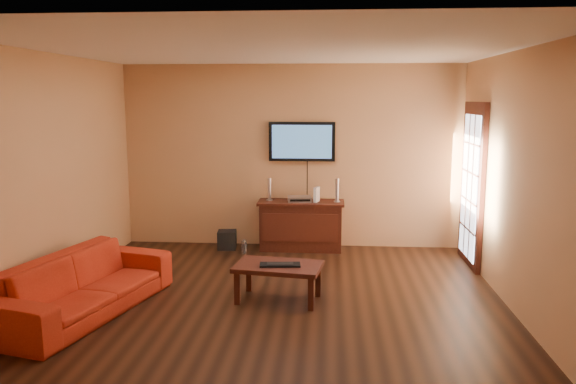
# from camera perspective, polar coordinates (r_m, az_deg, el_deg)

# --- Properties ---
(ground_plane) EXTENTS (5.00, 5.00, 0.00)m
(ground_plane) POSITION_cam_1_polar(r_m,az_deg,el_deg) (6.22, -1.32, -11.27)
(ground_plane) COLOR black
(ground_plane) RESTS_ON ground
(room_walls) EXTENTS (5.00, 5.00, 5.00)m
(room_walls) POSITION_cam_1_polar(r_m,az_deg,el_deg) (6.46, -0.83, 4.90)
(room_walls) COLOR tan
(room_walls) RESTS_ON ground
(french_door) EXTENTS (0.07, 1.02, 2.22)m
(french_door) POSITION_cam_1_polar(r_m,az_deg,el_deg) (7.81, 18.19, 0.51)
(french_door) COLOR black
(french_door) RESTS_ON ground
(media_console) EXTENTS (1.25, 0.48, 0.72)m
(media_console) POSITION_cam_1_polar(r_m,az_deg,el_deg) (8.26, 1.32, -3.38)
(media_console) COLOR black
(media_console) RESTS_ON ground
(television) EXTENTS (0.97, 0.08, 0.58)m
(television) POSITION_cam_1_polar(r_m,az_deg,el_deg) (8.27, 1.42, 5.14)
(television) COLOR black
(television) RESTS_ON ground
(coffee_table) EXTENTS (1.00, 0.69, 0.41)m
(coffee_table) POSITION_cam_1_polar(r_m,az_deg,el_deg) (6.21, -0.99, -7.89)
(coffee_table) COLOR black
(coffee_table) RESTS_ON ground
(sofa) EXTENTS (1.13, 2.19, 0.82)m
(sofa) POSITION_cam_1_polar(r_m,az_deg,el_deg) (6.21, -20.04, -7.90)
(sofa) COLOR #B22913
(sofa) RESTS_ON ground
(speaker_left) EXTENTS (0.09, 0.09, 0.33)m
(speaker_left) POSITION_cam_1_polar(r_m,az_deg,el_deg) (8.23, -1.90, 0.18)
(speaker_left) COLOR silver
(speaker_left) RESTS_ON media_console
(speaker_right) EXTENTS (0.09, 0.09, 0.34)m
(speaker_right) POSITION_cam_1_polar(r_m,az_deg,el_deg) (8.14, 5.01, 0.08)
(speaker_right) COLOR silver
(speaker_right) RESTS_ON media_console
(av_receiver) EXTENTS (0.37, 0.28, 0.08)m
(av_receiver) POSITION_cam_1_polar(r_m,az_deg,el_deg) (8.16, 1.18, -0.70)
(av_receiver) COLOR silver
(av_receiver) RESTS_ON media_console
(game_console) EXTENTS (0.09, 0.16, 0.21)m
(game_console) POSITION_cam_1_polar(r_m,az_deg,el_deg) (8.14, 2.93, -0.25)
(game_console) COLOR white
(game_console) RESTS_ON media_console
(subwoofer) EXTENTS (0.29, 0.29, 0.27)m
(subwoofer) POSITION_cam_1_polar(r_m,az_deg,el_deg) (8.39, -6.22, -4.85)
(subwoofer) COLOR black
(subwoofer) RESTS_ON ground
(bottle) EXTENTS (0.07, 0.07, 0.21)m
(bottle) POSITION_cam_1_polar(r_m,az_deg,el_deg) (8.11, -4.48, -5.59)
(bottle) COLOR white
(bottle) RESTS_ON ground
(keyboard) EXTENTS (0.45, 0.20, 0.03)m
(keyboard) POSITION_cam_1_polar(r_m,az_deg,el_deg) (6.15, -0.81, -7.38)
(keyboard) COLOR black
(keyboard) RESTS_ON coffee_table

